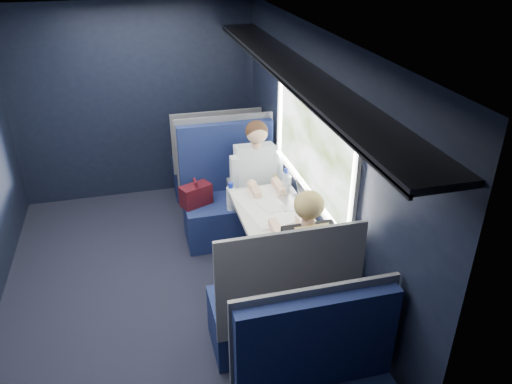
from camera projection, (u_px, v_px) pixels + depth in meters
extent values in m
cube|color=black|center=(161.00, 296.00, 4.55)|extent=(2.80, 4.20, 0.01)
cube|color=black|center=(317.00, 164.00, 4.33)|extent=(0.10, 4.20, 2.30)
cube|color=black|center=(136.00, 103.00, 5.85)|extent=(2.80, 0.10, 2.30)
cube|color=silver|center=(130.00, 29.00, 3.45)|extent=(2.80, 4.20, 0.10)
cube|color=beige|center=(313.00, 99.00, 4.03)|extent=(0.03, 1.84, 0.07)
cube|color=beige|center=(308.00, 191.00, 4.43)|extent=(0.03, 1.84, 0.07)
cube|color=beige|center=(354.00, 195.00, 3.48)|extent=(0.03, 0.07, 0.78)
cube|color=beige|center=(280.00, 114.00, 4.99)|extent=(0.03, 0.07, 0.78)
cube|color=black|center=(296.00, 71.00, 3.89)|extent=(0.36, 4.10, 0.04)
cube|color=black|center=(275.00, 75.00, 3.86)|extent=(0.02, 4.10, 0.03)
cube|color=red|center=(315.00, 81.00, 3.97)|extent=(0.01, 0.10, 0.12)
cylinder|color=#54565E|center=(254.00, 250.00, 4.58)|extent=(0.08, 0.08, 0.70)
cube|color=silver|center=(273.00, 213.00, 4.45)|extent=(0.62, 1.00, 0.04)
cube|color=#0D153C|center=(233.00, 219.00, 5.30)|extent=(1.00, 0.50, 0.45)
cube|color=#0D153C|center=(226.00, 157.00, 5.27)|extent=(1.00, 0.10, 0.75)
cube|color=#54565E|center=(225.00, 152.00, 5.31)|extent=(1.04, 0.03, 0.82)
cube|color=#54565E|center=(233.00, 195.00, 5.10)|extent=(0.06, 0.40, 0.20)
cube|color=#440E16|center=(196.00, 195.00, 5.08)|extent=(0.35, 0.27, 0.22)
cylinder|color=#440E16|center=(195.00, 181.00, 5.00)|extent=(0.08, 0.13, 0.03)
cylinder|color=silver|center=(231.00, 199.00, 4.98)|extent=(0.09, 0.09, 0.24)
cylinder|color=#1A2FC8|center=(231.00, 185.00, 4.91)|extent=(0.05, 0.05, 0.05)
cube|color=#0D153C|center=(274.00, 318.00, 3.97)|extent=(1.00, 0.50, 0.45)
cube|color=#0D153C|center=(288.00, 280.00, 3.43)|extent=(1.00, 0.10, 0.75)
cube|color=#54565E|center=(291.00, 282.00, 3.37)|extent=(1.04, 0.03, 0.82)
cube|color=#54565E|center=(273.00, 281.00, 3.86)|extent=(0.06, 0.40, 0.20)
cube|color=#0D153C|center=(215.00, 175.00, 6.24)|extent=(1.00, 0.40, 0.45)
cube|color=#0D153C|center=(216.00, 141.00, 5.77)|extent=(1.00, 0.10, 0.66)
cube|color=#54565E|center=(217.00, 141.00, 5.72)|extent=(1.04, 0.03, 0.72)
cube|color=#0D153C|center=(317.00, 343.00, 2.97)|extent=(1.00, 0.10, 0.66)
cube|color=#54565E|center=(314.00, 334.00, 3.01)|extent=(1.04, 0.03, 0.72)
cube|color=black|center=(259.00, 197.00, 5.09)|extent=(0.36, 0.44, 0.16)
cube|color=black|center=(264.00, 233.00, 5.06)|extent=(0.32, 0.12, 0.45)
cube|color=silver|center=(255.00, 169.00, 5.11)|extent=(0.40, 0.29, 0.53)
cylinder|color=#D8A88C|center=(256.00, 145.00, 4.94)|extent=(0.10, 0.10, 0.06)
sphere|color=#D8A88C|center=(257.00, 133.00, 4.86)|extent=(0.21, 0.21, 0.21)
sphere|color=#382114|center=(257.00, 131.00, 4.87)|extent=(0.22, 0.22, 0.22)
cube|color=silver|center=(235.00, 173.00, 5.03)|extent=(0.09, 0.12, 0.34)
cube|color=silver|center=(277.00, 168.00, 5.12)|extent=(0.09, 0.12, 0.34)
cube|color=black|center=(300.00, 272.00, 4.00)|extent=(0.36, 0.44, 0.16)
cube|color=black|center=(291.00, 286.00, 4.31)|extent=(0.32, 0.12, 0.45)
cube|color=black|center=(308.00, 257.00, 3.74)|extent=(0.40, 0.29, 0.53)
cylinder|color=#D8A88C|center=(308.00, 223.00, 3.65)|extent=(0.10, 0.10, 0.06)
sphere|color=#D8A88C|center=(308.00, 205.00, 3.60)|extent=(0.21, 0.21, 0.21)
sphere|color=#A98D4E|center=(309.00, 205.00, 3.58)|extent=(0.22, 0.22, 0.22)
cube|color=black|center=(279.00, 259.00, 3.73)|extent=(0.09, 0.12, 0.34)
cube|color=black|center=(334.00, 250.00, 3.83)|extent=(0.09, 0.12, 0.34)
cube|color=#A98D4E|center=(312.00, 248.00, 3.64)|extent=(0.26, 0.07, 0.36)
cube|color=white|center=(271.00, 204.00, 4.53)|extent=(0.63, 0.81, 0.01)
cube|color=silver|center=(291.00, 203.00, 4.55)|extent=(0.22, 0.29, 0.01)
cube|color=silver|center=(302.00, 191.00, 4.52)|extent=(0.01, 0.29, 0.20)
cube|color=black|center=(301.00, 191.00, 4.52)|extent=(0.00, 0.25, 0.16)
cylinder|color=silver|center=(286.00, 182.00, 4.71)|extent=(0.07, 0.07, 0.20)
cylinder|color=#1A2FC8|center=(286.00, 171.00, 4.65)|extent=(0.04, 0.04, 0.04)
cylinder|color=white|center=(288.00, 181.00, 4.85)|extent=(0.08, 0.08, 0.10)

